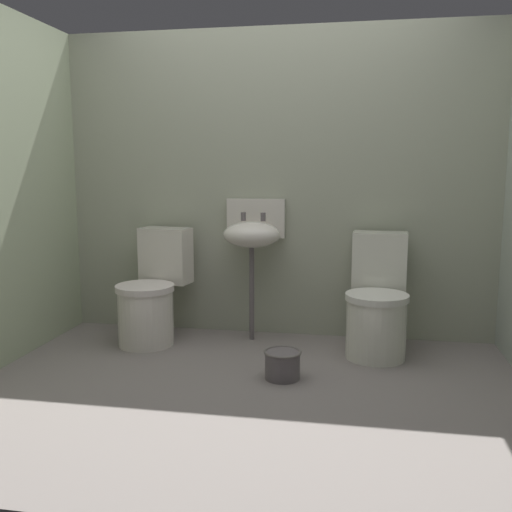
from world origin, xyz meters
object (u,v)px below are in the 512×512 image
at_px(toilet_right, 377,306).
at_px(toilet_left, 152,296).
at_px(sink, 252,234).
at_px(bucket, 282,364).

bearing_deg(toilet_right, toilet_left, 3.79).
xyz_separation_m(sink, bucket, (0.32, -0.74, -0.67)).
height_order(sink, bucket, sink).
relative_size(toilet_left, sink, 0.79).
height_order(toilet_right, bucket, toilet_right).
distance_m(toilet_left, bucket, 1.16).
distance_m(toilet_right, bucket, 0.81).
bearing_deg(toilet_left, toilet_right, -170.18).
relative_size(toilet_right, bucket, 3.54).
bearing_deg(sink, toilet_right, -12.33).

